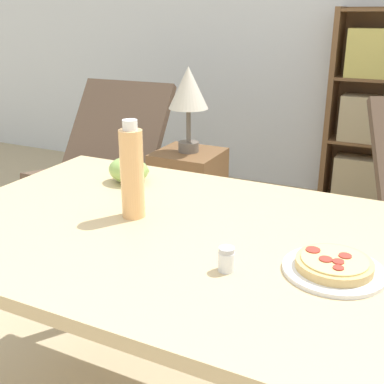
% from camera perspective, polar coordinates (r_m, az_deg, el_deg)
% --- Properties ---
extents(wall_back, '(8.00, 0.05, 2.60)m').
position_cam_1_polar(wall_back, '(3.65, 17.17, 19.83)').
color(wall_back, silver).
rests_on(wall_back, ground_plane).
extents(dining_table, '(1.25, 0.91, 0.74)m').
position_cam_1_polar(dining_table, '(1.37, -3.91, -7.32)').
color(dining_table, '#D1B27F').
rests_on(dining_table, ground_plane).
extents(pizza_on_plate, '(0.23, 0.23, 0.04)m').
position_cam_1_polar(pizza_on_plate, '(1.14, 16.46, -8.45)').
color(pizza_on_plate, white).
rests_on(pizza_on_plate, dining_table).
extents(grape_bunch, '(0.14, 0.11, 0.09)m').
position_cam_1_polar(grape_bunch, '(1.66, -7.50, 2.58)').
color(grape_bunch, '#93BC5B').
rests_on(grape_bunch, dining_table).
extents(drink_bottle, '(0.07, 0.07, 0.28)m').
position_cam_1_polar(drink_bottle, '(1.35, -7.12, 2.32)').
color(drink_bottle, '#EFB270').
rests_on(drink_bottle, dining_table).
extents(salt_shaker, '(0.04, 0.04, 0.06)m').
position_cam_1_polar(salt_shaker, '(1.09, 4.10, -7.96)').
color(salt_shaker, white).
rests_on(salt_shaker, dining_table).
extents(lounge_chair_near, '(0.66, 0.78, 0.88)m').
position_cam_1_polar(lounge_chair_near, '(3.04, -10.27, 0.92)').
color(lounge_chair_near, black).
rests_on(lounge_chair_near, ground_plane).
extents(side_table, '(0.34, 0.34, 0.58)m').
position_cam_1_polar(side_table, '(2.71, -0.40, -1.13)').
color(side_table, brown).
rests_on(side_table, ground_plane).
extents(table_lamp, '(0.21, 0.21, 0.45)m').
position_cam_1_polar(table_lamp, '(2.54, -0.43, 11.78)').
color(table_lamp, '#665B51').
rests_on(table_lamp, side_table).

